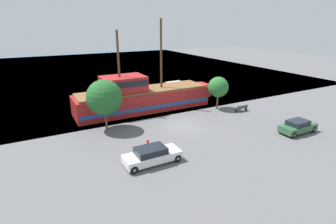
{
  "coord_description": "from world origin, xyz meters",
  "views": [
    {
      "loc": [
        -14.55,
        -23.76,
        11.18
      ],
      "look_at": [
        -0.72,
        2.0,
        1.2
      ],
      "focal_mm": 28.0,
      "sensor_mm": 36.0,
      "label": 1
    }
  ],
  "objects": [
    {
      "name": "ground_plane",
      "position": [
        0.0,
        0.0,
        0.0
      ],
      "size": [
        160.0,
        160.0,
        0.0
      ],
      "primitive_type": "plane",
      "color": "#5B5B5E"
    },
    {
      "name": "water_surface",
      "position": [
        0.0,
        44.0,
        0.0
      ],
      "size": [
        80.0,
        80.0,
        0.0
      ],
      "primitive_type": "plane",
      "color": "#38667F",
      "rests_on": "ground"
    },
    {
      "name": "pirate_ship",
      "position": [
        -1.68,
        7.63,
        1.77
      ],
      "size": [
        19.36,
        4.7,
        11.75
      ],
      "color": "#A31E1E",
      "rests_on": "water_surface"
    },
    {
      "name": "moored_boat_dockside",
      "position": [
        6.93,
        13.23,
        0.71
      ],
      "size": [
        6.58,
        1.99,
        1.91
      ],
      "color": "#B7B2A8",
      "rests_on": "water_surface"
    },
    {
      "name": "parked_car_curb_front",
      "position": [
        -6.52,
        -5.96,
        0.72
      ],
      "size": [
        4.83,
        1.93,
        1.44
      ],
      "color": "white",
      "rests_on": "ground_plane"
    },
    {
      "name": "parked_car_curb_mid",
      "position": [
        9.92,
        -7.5,
        0.71
      ],
      "size": [
        4.23,
        1.77,
        1.42
      ],
      "color": "#2D5B38",
      "rests_on": "ground_plane"
    },
    {
      "name": "fire_hydrant",
      "position": [
        -5.61,
        -3.07,
        0.41
      ],
      "size": [
        0.42,
        0.25,
        0.76
      ],
      "color": "red",
      "rests_on": "ground_plane"
    },
    {
      "name": "bench_promenade_east",
      "position": [
        9.7,
        0.72,
        0.44
      ],
      "size": [
        1.85,
        0.45,
        0.85
      ],
      "color": "#4C4742",
      "rests_on": "ground_plane"
    },
    {
      "name": "tree_row_east",
      "position": [
        -7.8,
        3.2,
        3.61
      ],
      "size": [
        3.86,
        3.86,
        5.54
      ],
      "color": "brown",
      "rests_on": "ground_plane"
    },
    {
      "name": "tree_row_mideast",
      "position": [
        7.57,
        3.19,
        3.03
      ],
      "size": [
        2.73,
        2.73,
        4.41
      ],
      "color": "brown",
      "rests_on": "ground_plane"
    }
  ]
}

